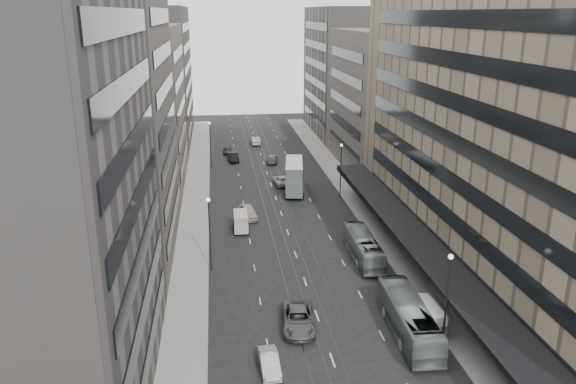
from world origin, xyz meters
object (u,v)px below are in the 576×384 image
bus_far (363,247)px  panel_van (241,221)px  bus_near (408,318)px  double_decker (294,176)px  vw_microbus (427,316)px  sedan_2 (298,319)px  sedan_1 (269,362)px

bus_far → panel_van: (-13.33, 10.45, -0.13)m
bus_near → panel_van: (-13.16, 26.28, -0.29)m
double_decker → bus_near: bearing=-76.3°
bus_far → vw_microbus: (1.78, -15.18, -0.15)m
double_decker → sedan_2: 39.45m
bus_far → sedan_1: 23.07m
double_decker → sedan_1: (-8.30, -44.97, -2.00)m
bus_near → bus_far: bus_near is taller
double_decker → sedan_1: bearing=-92.5°
bus_far → double_decker: size_ratio=1.14×
bus_far → panel_van: 16.94m
panel_van → sedan_2: 24.20m
bus_near → vw_microbus: bus_near is taller
bus_near → vw_microbus: bearing=-159.6°
bus_near → double_decker: (-4.13, 41.47, 1.04)m
bus_near → sedan_1: bearing=17.8°
bus_far → vw_microbus: size_ratio=2.38×
sedan_1 → bus_far: bearing=54.8°
vw_microbus → sedan_1: vw_microbus is taller
panel_van → sedan_1: (0.73, -29.77, -0.67)m
vw_microbus → sedan_2: size_ratio=0.73×
double_decker → panel_van: double_decker is taller
bus_far → sedan_1: bus_far is taller
sedan_2 → sedan_1: bearing=-112.9°
vw_microbus → sedan_2: vw_microbus is taller
vw_microbus → bus_far: bearing=95.0°
sedan_1 → sedan_2: sedan_2 is taller
bus_far → sedan_2: bus_far is taller
bus_far → panel_van: bearing=-37.3°
bus_near → sedan_2: bus_near is taller
bus_near → bus_far: (0.17, 15.82, -0.15)m
double_decker → panel_van: 17.73m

